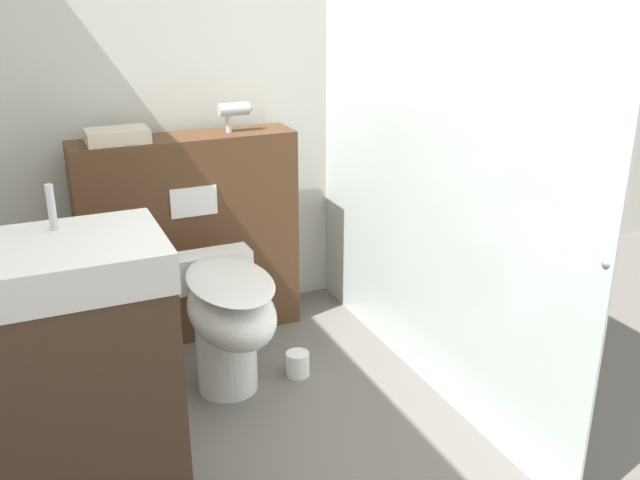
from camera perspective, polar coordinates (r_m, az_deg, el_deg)
The scene contains 8 objects.
wall_back at distance 3.69m, azimuth -6.55°, elevation 12.99°, with size 8.00×0.06×2.50m.
partition_panel at distance 3.56m, azimuth -10.34°, elevation 0.16°, with size 1.05×0.26×1.02m.
shower_glass at distance 2.99m, azimuth 8.71°, elevation 5.60°, with size 0.04×2.05×1.94m.
toilet at distance 3.05m, azimuth -7.42°, elevation -6.10°, with size 0.38×0.69×0.57m.
sink_vanity at distance 2.37m, azimuth -18.70°, elevation -11.69°, with size 0.59×0.44×1.15m.
hair_drier at distance 3.45m, azimuth -6.80°, elevation 10.26°, with size 0.18×0.06×0.14m.
folded_towel at distance 3.34m, azimuth -15.90°, elevation 8.03°, with size 0.27×0.17×0.06m.
spare_toilet_roll at distance 3.30m, azimuth -1.80°, elevation -9.87°, with size 0.11×0.11×0.11m.
Camera 1 is at (-1.09, -1.32, 1.73)m, focal length 40.00 mm.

